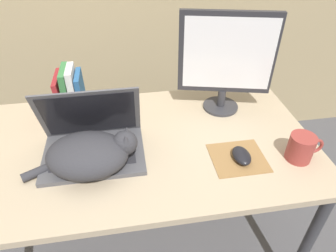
{
  "coord_description": "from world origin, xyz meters",
  "views": [
    {
      "loc": [
        -0.07,
        -0.54,
        1.5
      ],
      "look_at": [
        0.08,
        0.34,
        0.81
      ],
      "focal_mm": 32.0,
      "sensor_mm": 36.0,
      "label": 1
    }
  ],
  "objects_px": {
    "external_monitor": "(226,60)",
    "book_row": "(70,92)",
    "cat": "(90,154)",
    "mug": "(301,148)",
    "computer_mouse": "(242,156)",
    "laptop": "(93,142)"
  },
  "relations": [
    {
      "from": "cat",
      "to": "book_row",
      "type": "distance_m",
      "value": 0.4
    },
    {
      "from": "book_row",
      "to": "mug",
      "type": "bearing_deg",
      "value": -27.77
    },
    {
      "from": "cat",
      "to": "external_monitor",
      "type": "height_order",
      "value": "external_monitor"
    },
    {
      "from": "laptop",
      "to": "book_row",
      "type": "xyz_separation_m",
      "value": [
        -0.1,
        0.3,
        0.05
      ]
    },
    {
      "from": "cat",
      "to": "book_row",
      "type": "xyz_separation_m",
      "value": [
        -0.1,
        0.38,
        0.03
      ]
    },
    {
      "from": "laptop",
      "to": "book_row",
      "type": "distance_m",
      "value": 0.32
    },
    {
      "from": "mug",
      "to": "cat",
      "type": "bearing_deg",
      "value": 174.63
    },
    {
      "from": "cat",
      "to": "book_row",
      "type": "relative_size",
      "value": 1.9
    },
    {
      "from": "external_monitor",
      "to": "book_row",
      "type": "height_order",
      "value": "external_monitor"
    },
    {
      "from": "computer_mouse",
      "to": "book_row",
      "type": "distance_m",
      "value": 0.78
    },
    {
      "from": "cat",
      "to": "external_monitor",
      "type": "distance_m",
      "value": 0.68
    },
    {
      "from": "computer_mouse",
      "to": "external_monitor",
      "type": "bearing_deg",
      "value": 85.43
    },
    {
      "from": "external_monitor",
      "to": "mug",
      "type": "relative_size",
      "value": 3.23
    },
    {
      "from": "external_monitor",
      "to": "book_row",
      "type": "xyz_separation_m",
      "value": [
        -0.68,
        0.08,
        -0.14
      ]
    },
    {
      "from": "cat",
      "to": "external_monitor",
      "type": "xyz_separation_m",
      "value": [
        0.58,
        0.31,
        0.17
      ]
    },
    {
      "from": "laptop",
      "to": "cat",
      "type": "relative_size",
      "value": 0.91
    },
    {
      "from": "computer_mouse",
      "to": "book_row",
      "type": "bearing_deg",
      "value": 146.51
    },
    {
      "from": "external_monitor",
      "to": "computer_mouse",
      "type": "xyz_separation_m",
      "value": [
        -0.03,
        -0.35,
        -0.22
      ]
    },
    {
      "from": "computer_mouse",
      "to": "mug",
      "type": "height_order",
      "value": "mug"
    },
    {
      "from": "laptop",
      "to": "external_monitor",
      "type": "distance_m",
      "value": 0.65
    },
    {
      "from": "computer_mouse",
      "to": "mug",
      "type": "xyz_separation_m",
      "value": [
        0.22,
        -0.03,
        0.03
      ]
    },
    {
      "from": "cat",
      "to": "mug",
      "type": "bearing_deg",
      "value": -5.37
    }
  ]
}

